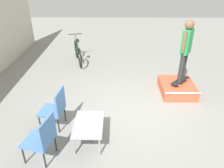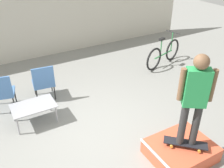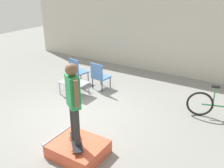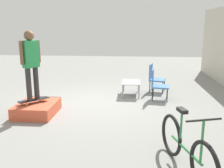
{
  "view_description": "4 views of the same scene",
  "coord_description": "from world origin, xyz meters",
  "px_view_note": "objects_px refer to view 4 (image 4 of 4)",
  "views": [
    {
      "loc": [
        -4.65,
        0.52,
        3.35
      ],
      "look_at": [
        0.22,
        0.6,
        0.72
      ],
      "focal_mm": 35.0,
      "sensor_mm": 36.0,
      "label": 1
    },
    {
      "loc": [
        -1.75,
        -3.67,
        3.61
      ],
      "look_at": [
        0.63,
        0.51,
        0.8
      ],
      "focal_mm": 40.0,
      "sensor_mm": 36.0,
      "label": 2
    },
    {
      "loc": [
        4.07,
        -4.76,
        3.59
      ],
      "look_at": [
        0.63,
        0.8,
        0.84
      ],
      "focal_mm": 40.0,
      "sensor_mm": 36.0,
      "label": 3
    },
    {
      "loc": [
        7.04,
        1.15,
        2.23
      ],
      "look_at": [
        0.61,
        0.58,
        0.74
      ],
      "focal_mm": 40.0,
      "sensor_mm": 36.0,
      "label": 4
    }
  ],
  "objects_px": {
    "skate_ramp_box": "(37,108)",
    "skateboard_on_ramp": "(34,100)",
    "patio_chair_left": "(155,77)",
    "patio_chair_right": "(157,83)",
    "bicycle": "(186,148)",
    "person_skater": "(31,60)",
    "coffee_table": "(131,83)"
  },
  "relations": [
    {
      "from": "skateboard_on_ramp",
      "to": "patio_chair_right",
      "type": "distance_m",
      "value": 3.67
    },
    {
      "from": "skateboard_on_ramp",
      "to": "bicycle",
      "type": "distance_m",
      "value": 4.1
    },
    {
      "from": "skateboard_on_ramp",
      "to": "coffee_table",
      "type": "bearing_deg",
      "value": 174.6
    },
    {
      "from": "patio_chair_right",
      "to": "skate_ramp_box",
      "type": "bearing_deg",
      "value": 123.95
    },
    {
      "from": "patio_chair_right",
      "to": "bicycle",
      "type": "xyz_separation_m",
      "value": [
        3.96,
        0.1,
        -0.14
      ]
    },
    {
      "from": "skate_ramp_box",
      "to": "patio_chair_right",
      "type": "relative_size",
      "value": 1.22
    },
    {
      "from": "patio_chair_left",
      "to": "patio_chair_right",
      "type": "bearing_deg",
      "value": -166.93
    },
    {
      "from": "person_skater",
      "to": "patio_chair_left",
      "type": "relative_size",
      "value": 1.8
    },
    {
      "from": "skate_ramp_box",
      "to": "patio_chair_right",
      "type": "height_order",
      "value": "patio_chair_right"
    },
    {
      "from": "skate_ramp_box",
      "to": "person_skater",
      "type": "relative_size",
      "value": 0.68
    },
    {
      "from": "coffee_table",
      "to": "patio_chair_right",
      "type": "bearing_deg",
      "value": 59.52
    },
    {
      "from": "person_skater",
      "to": "patio_chair_right",
      "type": "distance_m",
      "value": 3.78
    },
    {
      "from": "person_skater",
      "to": "patio_chair_right",
      "type": "bearing_deg",
      "value": 150.0
    },
    {
      "from": "coffee_table",
      "to": "bicycle",
      "type": "distance_m",
      "value": 4.52
    },
    {
      "from": "skate_ramp_box",
      "to": "patio_chair_right",
      "type": "xyz_separation_m",
      "value": [
        -1.63,
        3.21,
        0.38
      ]
    },
    {
      "from": "patio_chair_left",
      "to": "patio_chair_right",
      "type": "xyz_separation_m",
      "value": [
        0.99,
        -0.0,
        0.0
      ]
    },
    {
      "from": "skateboard_on_ramp",
      "to": "bicycle",
      "type": "height_order",
      "value": "bicycle"
    },
    {
      "from": "coffee_table",
      "to": "patio_chair_right",
      "type": "height_order",
      "value": "patio_chair_right"
    },
    {
      "from": "skate_ramp_box",
      "to": "skateboard_on_ramp",
      "type": "relative_size",
      "value": 1.68
    },
    {
      "from": "skateboard_on_ramp",
      "to": "patio_chair_right",
      "type": "bearing_deg",
      "value": 160.62
    },
    {
      "from": "person_skater",
      "to": "skateboard_on_ramp",
      "type": "bearing_deg",
      "value": -30.08
    },
    {
      "from": "bicycle",
      "to": "patio_chair_right",
      "type": "bearing_deg",
      "value": 164.95
    },
    {
      "from": "person_skater",
      "to": "skate_ramp_box",
      "type": "bearing_deg",
      "value": 137.11
    },
    {
      "from": "skate_ramp_box",
      "to": "skateboard_on_ramp",
      "type": "distance_m",
      "value": 0.25
    },
    {
      "from": "coffee_table",
      "to": "person_skater",
      "type": "bearing_deg",
      "value": -49.36
    },
    {
      "from": "coffee_table",
      "to": "patio_chair_left",
      "type": "distance_m",
      "value": 0.97
    },
    {
      "from": "patio_chair_left",
      "to": "skateboard_on_ramp",
      "type": "bearing_deg",
      "value": 141.91
    },
    {
      "from": "person_skater",
      "to": "coffee_table",
      "type": "xyz_separation_m",
      "value": [
        -2.12,
        2.47,
        -1.03
      ]
    },
    {
      "from": "person_skater",
      "to": "patio_chair_right",
      "type": "height_order",
      "value": "person_skater"
    },
    {
      "from": "person_skater",
      "to": "coffee_table",
      "type": "height_order",
      "value": "person_skater"
    },
    {
      "from": "coffee_table",
      "to": "patio_chair_left",
      "type": "relative_size",
      "value": 0.97
    },
    {
      "from": "skate_ramp_box",
      "to": "person_skater",
      "type": "xyz_separation_m",
      "value": [
        0.02,
        -0.07,
        1.28
      ]
    }
  ]
}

